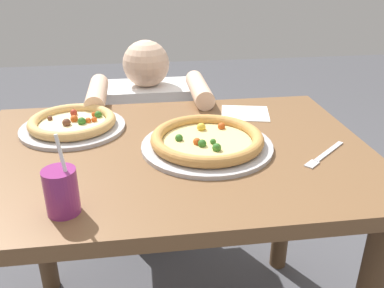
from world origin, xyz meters
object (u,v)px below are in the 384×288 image
drink_cup_colored (61,191)px  diner_seated (151,156)px  fork (324,155)px  pizza_near (207,141)px  pizza_far (73,124)px

drink_cup_colored → diner_seated: (0.21, 0.92, -0.40)m
diner_seated → fork: bearing=-58.9°
diner_seated → pizza_near: bearing=-77.5°
pizza_far → fork: size_ratio=1.95×
fork → diner_seated: size_ratio=0.18×
pizza_near → fork: size_ratio=2.25×
pizza_far → fork: pizza_far is taller
pizza_far → fork: 0.75m
pizza_near → diner_seated: size_ratio=0.40×
pizza_near → pizza_far: bearing=154.4°
fork → diner_seated: 0.94m
pizza_near → fork: 0.32m
pizza_near → diner_seated: 0.76m
pizza_near → pizza_far: 0.43m
pizza_near → drink_cup_colored: size_ratio=2.07×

